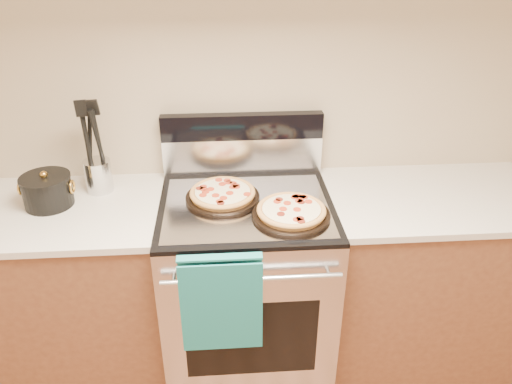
{
  "coord_description": "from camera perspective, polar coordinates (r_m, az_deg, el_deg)",
  "views": [
    {
      "loc": [
        -0.09,
        -0.24,
        2.01
      ],
      "look_at": [
        0.04,
        1.55,
        1.03
      ],
      "focal_mm": 35.0,
      "sensor_mm": 36.0,
      "label": 1
    }
  ],
  "objects": [
    {
      "name": "cooktop",
      "position": [
        2.18,
        -1.12,
        -1.56
      ],
      "size": [
        0.76,
        0.68,
        0.02
      ],
      "primitive_type": "cube",
      "color": "black",
      "rests_on": "range_body"
    },
    {
      "name": "backsplash_lower",
      "position": [
        2.41,
        -1.55,
        4.19
      ],
      "size": [
        0.76,
        0.06,
        0.18
      ],
      "primitive_type": "cube",
      "color": "silver",
      "rests_on": "cooktop"
    },
    {
      "name": "foil_sheet",
      "position": [
        2.15,
        -1.08,
        -1.67
      ],
      "size": [
        0.7,
        0.55,
        0.01
      ],
      "primitive_type": "cube",
      "color": "gray",
      "rests_on": "cooktop"
    },
    {
      "name": "saucepan",
      "position": [
        2.34,
        -22.71,
        0.0
      ],
      "size": [
        0.21,
        0.21,
        0.13
      ],
      "primitive_type": "cylinder",
      "rotation": [
        0.0,
        0.0,
        -0.02
      ],
      "color": "black",
      "rests_on": "countertop_left"
    },
    {
      "name": "dish_towel",
      "position": [
        2.0,
        -3.97,
        -12.34
      ],
      "size": [
        0.32,
        0.05,
        0.42
      ],
      "primitive_type": null,
      "color": "#166A6F",
      "rests_on": "oven_handle"
    },
    {
      "name": "range_body",
      "position": [
        2.45,
        -1.02,
        -10.91
      ],
      "size": [
        0.76,
        0.68,
        0.9
      ],
      "primitive_type": "cube",
      "color": "#B7B7BC",
      "rests_on": "ground"
    },
    {
      "name": "countertop_right",
      "position": [
        2.42,
        20.13,
        -0.66
      ],
      "size": [
        1.02,
        0.64,
        0.03
      ],
      "primitive_type": "cube",
      "color": "beige",
      "rests_on": "cabinet_right"
    },
    {
      "name": "utensil_crock",
      "position": [
        2.38,
        -17.55,
        1.78
      ],
      "size": [
        0.15,
        0.15,
        0.15
      ],
      "primitive_type": "cylinder",
      "rotation": [
        0.0,
        0.0,
        0.26
      ],
      "color": "silver",
      "rests_on": "countertop_left"
    },
    {
      "name": "oven_handle",
      "position": [
        1.94,
        -0.47,
        -9.97
      ],
      "size": [
        0.7,
        0.03,
        0.03
      ],
      "primitive_type": "cylinder",
      "rotation": [
        0.0,
        1.57,
        0.0
      ],
      "color": "silver",
      "rests_on": "range_body"
    },
    {
      "name": "cabinet_right",
      "position": [
        2.66,
        18.49,
        -9.24
      ],
      "size": [
        1.0,
        0.62,
        0.88
      ],
      "primitive_type": "cube",
      "color": "brown",
      "rests_on": "ground"
    },
    {
      "name": "pepperoni_pizza_front",
      "position": [
        2.07,
        4.06,
        -2.29
      ],
      "size": [
        0.34,
        0.34,
        0.04
      ],
      "primitive_type": null,
      "rotation": [
        0.0,
        0.0,
        -0.06
      ],
      "color": "#B57037",
      "rests_on": "foil_sheet"
    },
    {
      "name": "countertop_left",
      "position": [
        2.35,
        -23.12,
        -2.17
      ],
      "size": [
        1.02,
        0.64,
        0.03
      ],
      "primitive_type": "cube",
      "color": "beige",
      "rests_on": "cabinet_left"
    },
    {
      "name": "pepperoni_pizza_back",
      "position": [
        2.2,
        -3.84,
        -0.28
      ],
      "size": [
        0.35,
        0.35,
        0.04
      ],
      "primitive_type": null,
      "rotation": [
        0.0,
        0.0,
        0.09
      ],
      "color": "#B57037",
      "rests_on": "foil_sheet"
    },
    {
      "name": "wall_back",
      "position": [
        2.33,
        -1.71,
        12.22
      ],
      "size": [
        4.0,
        0.0,
        4.0
      ],
      "primitive_type": "plane",
      "rotation": [
        1.57,
        0.0,
        0.0
      ],
      "color": "tan",
      "rests_on": "ground"
    },
    {
      "name": "backsplash_upper",
      "position": [
        2.36,
        -1.59,
        7.51
      ],
      "size": [
        0.76,
        0.06,
        0.12
      ],
      "primitive_type": "cube",
      "color": "black",
      "rests_on": "backsplash_lower"
    },
    {
      "name": "cabinet_left",
      "position": [
        2.6,
        -21.19,
        -10.83
      ],
      "size": [
        1.0,
        0.62,
        0.88
      ],
      "primitive_type": "cube",
      "color": "brown",
      "rests_on": "ground"
    },
    {
      "name": "oven_window",
      "position": [
        2.2,
        -0.5,
        -16.46
      ],
      "size": [
        0.56,
        0.01,
        0.4
      ],
      "primitive_type": "cube",
      "color": "black",
      "rests_on": "range_body"
    }
  ]
}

